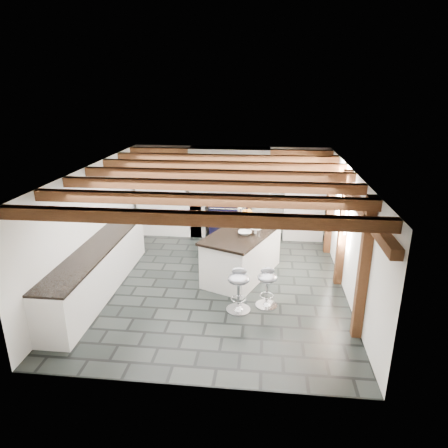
# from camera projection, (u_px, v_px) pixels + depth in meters

# --- Properties ---
(ground) EXTENTS (6.00, 6.00, 0.00)m
(ground) POSITION_uv_depth(u_px,v_px,m) (217.00, 281.00, 8.10)
(ground) COLOR black
(ground) RESTS_ON ground
(room_shell) EXTENTS (6.00, 6.03, 6.00)m
(room_shell) POSITION_uv_depth(u_px,v_px,m) (198.00, 210.00, 9.14)
(room_shell) COLOR white
(room_shell) RESTS_ON ground
(range_cooker) EXTENTS (1.00, 0.63, 0.99)m
(range_cooker) POSITION_uv_depth(u_px,v_px,m) (229.00, 218.00, 10.46)
(range_cooker) COLOR black
(range_cooker) RESTS_ON ground
(kitchen_island) EXTENTS (1.69, 2.19, 1.29)m
(kitchen_island) POSITION_uv_depth(u_px,v_px,m) (242.00, 253.00, 8.21)
(kitchen_island) COLOR white
(kitchen_island) RESTS_ON ground
(bar_stool_near) EXTENTS (0.39, 0.39, 0.73)m
(bar_stool_near) POSITION_uv_depth(u_px,v_px,m) (267.00, 283.00, 7.06)
(bar_stool_near) COLOR silver
(bar_stool_near) RESTS_ON ground
(bar_stool_far) EXTENTS (0.43, 0.43, 0.79)m
(bar_stool_far) POSITION_uv_depth(u_px,v_px,m) (239.00, 285.00, 6.90)
(bar_stool_far) COLOR silver
(bar_stool_far) RESTS_ON ground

